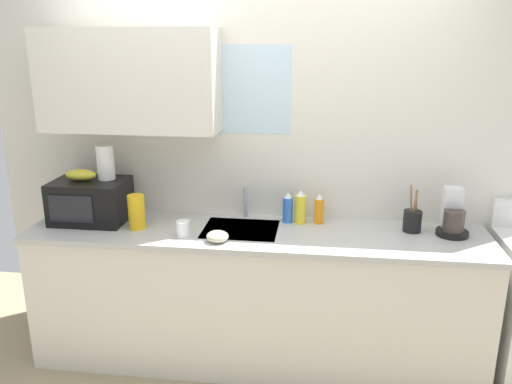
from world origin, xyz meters
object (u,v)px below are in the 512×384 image
Objects in this scene: banana_bunch at (81,175)px; paper_towel_roll at (106,162)px; dish_soap_bottle_yellow at (300,208)px; utensil_crock at (412,220)px; coffee_maker at (452,217)px; mug_white at (183,229)px; small_bowl at (218,236)px; microwave at (91,201)px; dish_soap_bottle_orange at (319,209)px; dish_soap_bottle_blue at (288,208)px; cereal_canister at (137,212)px.

banana_bunch is 0.91× the size of paper_towel_roll.
banana_bunch is 0.91× the size of dish_soap_bottle_yellow.
utensil_crock reaches higher than dish_soap_bottle_yellow.
mug_white is (-1.60, -0.25, -0.06)m from coffee_maker.
small_bowl is (0.78, -0.30, -0.35)m from paper_towel_roll.
coffee_maker is 2.95× the size of mug_white.
paper_towel_roll is at bearing -179.41° from utensil_crock.
small_bowl is at bearing -15.08° from banana_bunch.
microwave is at bearing 164.03° from mug_white.
dish_soap_bottle_orange is 0.68× the size of utensil_crock.
banana_bunch is 1.00m from small_bowl.
microwave is 2.09× the size of paper_towel_roll.
microwave reaches higher than dish_soap_bottle_blue.
dish_soap_bottle_yellow is at bearing 12.81° from cereal_canister.
dish_soap_bottle_blue is 0.69m from mug_white.
microwave is 0.36m from cereal_canister.
microwave is 2.32× the size of dish_soap_bottle_blue.
mug_white is at bearing -169.24° from utensil_crock.
dish_soap_bottle_yellow is at bearing 39.29° from small_bowl.
paper_towel_roll is at bearing 147.99° from cereal_canister.
utensil_crock is (-0.23, 0.01, -0.03)m from coffee_maker.
banana_bunch reaches higher than utensil_crock.
utensil_crock is at bearing -7.22° from dish_soap_bottle_orange.
paper_towel_roll is at bearing 27.17° from microwave.
dish_soap_bottle_orange reaches higher than mug_white.
paper_towel_roll is 1.11× the size of dish_soap_bottle_orange.
coffee_maker is 0.96× the size of utensil_crock.
paper_towel_roll reaches higher than small_bowl.
utensil_crock is at bearing 10.76° from mug_white.
dish_soap_bottle_blue is 1.52× the size of small_bowl.
coffee_maker is at bearing 4.73° from cereal_canister.
microwave is at bearing -178.48° from coffee_maker.
banana_bunch is 0.93× the size of cereal_canister.
dish_soap_bottle_orange is 1.52× the size of small_bowl.
cereal_canister is at bearing -167.19° from dish_soap_bottle_yellow.
mug_white is at bearing -155.03° from dish_soap_bottle_yellow.
microwave is at bearing -1.80° from banana_bunch.
dish_soap_bottle_blue reaches higher than mug_white.
utensil_crock reaches higher than coffee_maker.
dish_soap_bottle_orange is at bearing 34.03° from small_bowl.
dish_soap_bottle_blue is 0.91× the size of dish_soap_bottle_yellow.
banana_bunch is 1.01× the size of dish_soap_bottle_orange.
small_bowl is (-0.58, -0.39, -0.06)m from dish_soap_bottle_orange.
banana_bunch is 1.33m from dish_soap_bottle_blue.
utensil_crock is (0.57, -0.07, -0.02)m from dish_soap_bottle_orange.
dish_soap_bottle_blue is 0.55m from small_bowl.
microwave is 4.84× the size of mug_white.
dish_soap_bottle_orange is 1.14m from cereal_canister.
microwave is 2.03m from utensil_crock.
small_bowl is at bearing -15.58° from cereal_canister.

